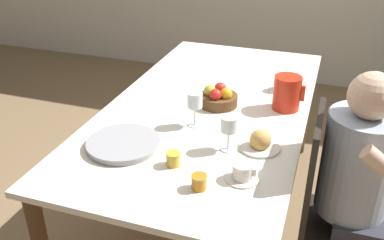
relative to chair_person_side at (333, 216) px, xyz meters
name	(u,v)px	position (x,y,z in m)	size (l,w,h in m)	color
ground_plane	(207,214)	(-0.70, 0.42, -0.52)	(20.00, 20.00, 0.00)	#7F6647
dining_table	(210,118)	(-0.70, 0.42, 0.16)	(1.04, 2.01, 0.77)	silver
chair_person_side	(333,216)	(0.00, 0.00, 0.00)	(0.42, 0.42, 1.00)	black
person_seated	(363,181)	(0.09, 0.03, 0.19)	(0.39, 0.41, 1.19)	#33333D
red_pitcher	(287,93)	(-0.30, 0.50, 0.34)	(0.17, 0.14, 0.18)	red
wine_glass_water	(195,102)	(-0.70, 0.16, 0.38)	(0.07, 0.07, 0.17)	white
wine_glass_juice	(229,126)	(-0.49, 0.00, 0.37)	(0.07, 0.07, 0.16)	white
teacup_near_person	(242,173)	(-0.38, -0.20, 0.28)	(0.14, 0.14, 0.07)	silver
teacup_across	(281,86)	(-0.37, 0.73, 0.28)	(0.14, 0.14, 0.07)	silver
serving_tray	(123,144)	(-0.94, -0.13, 0.26)	(0.33, 0.33, 0.03)	#9E9EA3
bread_plate	(260,142)	(-0.35, 0.05, 0.28)	(0.18, 0.18, 0.10)	silver
jam_jar_amber	(199,181)	(-0.52, -0.32, 0.28)	(0.06, 0.06, 0.06)	#C67A1E
jam_jar_red	(173,158)	(-0.67, -0.20, 0.28)	(0.06, 0.06, 0.06)	gold
fruit_bowl	(218,98)	(-0.65, 0.42, 0.29)	(0.20, 0.20, 0.11)	brown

